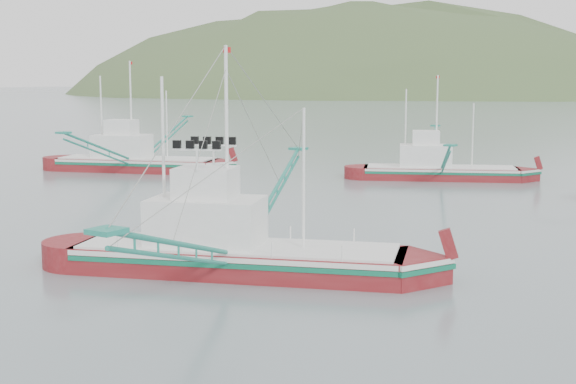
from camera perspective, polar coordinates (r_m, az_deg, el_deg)
The scene contains 5 objects.
ground at distance 33.58m, azimuth -5.51°, elevation -6.64°, with size 1200.00×1200.00×0.00m, color slate.
main_boat at distance 35.16m, azimuth -3.77°, elevation -2.39°, with size 15.03×25.50×10.69m.
bg_boat_far at distance 68.96m, azimuth 10.74°, elevation 2.47°, with size 13.17×22.18×9.46m.
bg_boat_left at distance 75.03m, azimuth -10.77°, elevation 3.07°, with size 15.28×25.99×10.86m.
headland_left at distance 434.47m, azimuth 4.86°, elevation 6.96°, with size 448.00×308.00×210.00m, color #3E552C.
Camera 1 is at (19.95, -25.63, 8.53)m, focal length 50.00 mm.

